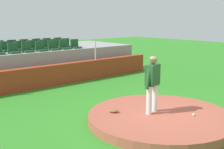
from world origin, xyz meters
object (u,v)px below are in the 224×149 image
object	(u,v)px
stadium_chair_1	(14,50)
stadium_chair_10	(32,47)
stadium_chair_16	(13,46)
stadium_chair_19	(48,44)
stadium_chair_20	(59,43)
stadium_chair_8	(6,48)
stadium_chair_6	(75,45)
baseball	(194,115)
fielding_glove	(114,111)
stadium_chair_3	(41,48)
pitcher	(153,80)
stadium_chair_15	(0,47)
stadium_chair_18	(37,45)
stadium_chair_11	(44,46)
stadium_chair_17	(25,46)
stadium_chair_2	(27,49)
stadium_chair_12	(56,45)
stadium_chair_13	(66,44)
stadium_chair_9	(20,48)
stadium_chair_5	(64,46)
stadium_chair_4	(53,47)

from	to	relation	value
stadium_chair_1	stadium_chair_10	xyz separation A→B (m)	(1.37, 0.89, 0.00)
stadium_chair_16	stadium_chair_19	distance (m)	2.08
stadium_chair_10	stadium_chair_20	bearing A→B (deg)	-157.00
stadium_chair_1	stadium_chair_8	world-z (taller)	same
stadium_chair_19	stadium_chair_6	bearing A→B (deg)	112.41
baseball	fielding_glove	world-z (taller)	fielding_glove
fielding_glove	stadium_chair_3	distance (m)	6.97
stadium_chair_6	stadium_chair_10	distance (m)	2.31
baseball	pitcher	bearing A→B (deg)	124.96
stadium_chair_8	stadium_chair_15	size ratio (longest dim) A/B	1.00
stadium_chair_18	stadium_chair_15	bearing A→B (deg)	0.31
pitcher	stadium_chair_11	size ratio (longest dim) A/B	3.66
stadium_chair_15	stadium_chair_16	xyz separation A→B (m)	(0.67, 0.02, 0.00)
stadium_chair_6	stadium_chair_17	xyz separation A→B (m)	(-2.13, 1.79, 0.00)
stadium_chair_17	stadium_chair_20	size ratio (longest dim) A/B	1.00
stadium_chair_1	stadium_chair_16	distance (m)	1.93
baseball	stadium_chair_17	xyz separation A→B (m)	(-0.61, 10.37, 1.41)
pitcher	stadium_chair_8	size ratio (longest dim) A/B	3.66
stadium_chair_2	stadium_chair_17	world-z (taller)	same
stadium_chair_11	stadium_chair_17	bearing A→B (deg)	-51.76
stadium_chair_11	stadium_chair_17	distance (m)	1.13
stadium_chair_2	stadium_chair_3	xyz separation A→B (m)	(0.72, 0.00, 0.00)
stadium_chair_3	stadium_chair_10	world-z (taller)	same
stadium_chair_1	stadium_chair_18	xyz separation A→B (m)	(2.10, 1.80, 0.00)
stadium_chair_12	stadium_chair_13	distance (m)	0.69
stadium_chair_11	pitcher	bearing A→B (deg)	84.49
stadium_chair_9	stadium_chair_12	bearing A→B (deg)	-179.56
stadium_chair_12	stadium_chair_13	world-z (taller)	same
stadium_chair_6	stadium_chair_8	bearing A→B (deg)	-14.57
baseball	stadium_chair_3	xyz separation A→B (m)	(-0.58, 8.58, 1.41)
pitcher	baseball	bearing A→B (deg)	-67.06
stadium_chair_1	stadium_chair_11	bearing A→B (deg)	-156.20
fielding_glove	stadium_chair_20	bearing A→B (deg)	-59.80
stadium_chair_2	stadium_chair_1	bearing A→B (deg)	0.63
stadium_chair_11	stadium_chair_6	bearing A→B (deg)	147.72
fielding_glove	stadium_chair_13	xyz separation A→B (m)	(3.12, 7.65, 1.39)
stadium_chair_6	pitcher	bearing A→B (deg)	73.46
stadium_chair_6	stadium_chair_9	size ratio (longest dim) A/B	1.00
stadium_chair_8	stadium_chair_9	bearing A→B (deg)	177.35
stadium_chair_8	stadium_chair_9	world-z (taller)	same
stadium_chair_8	stadium_chair_12	size ratio (longest dim) A/B	1.00
stadium_chair_5	stadium_chair_18	size ratio (longest dim) A/B	1.00
stadium_chair_13	stadium_chair_5	bearing A→B (deg)	51.58
stadium_chair_4	stadium_chair_19	world-z (taller)	same
stadium_chair_3	stadium_chair_11	bearing A→B (deg)	-126.31
pitcher	stadium_chair_18	bearing A→B (deg)	72.81
stadium_chair_3	stadium_chair_16	size ratio (longest dim) A/B	1.00
stadium_chair_4	stadium_chair_15	size ratio (longest dim) A/B	1.00
stadium_chair_6	stadium_chair_19	distance (m)	1.93
pitcher	stadium_chair_15	world-z (taller)	pitcher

